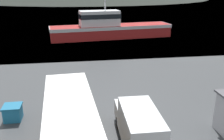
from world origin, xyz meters
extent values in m
plane|color=#475B6B|center=(0.00, 145.22, 0.00)|extent=(240.00, 240.00, 0.00)
cube|color=black|center=(-1.56, 5.96, 2.06)|extent=(3.16, 10.48, 1.17)
cube|color=white|center=(-1.56, 5.96, 3.02)|extent=(3.22, 10.69, 0.73)
cube|color=black|center=(-1.92, 11.24, 1.86)|extent=(2.22, 0.21, 1.58)
cylinder|color=black|center=(-2.92, 9.56, 0.45)|extent=(0.36, 0.92, 0.90)
cylinder|color=black|center=(-0.70, 9.71, 0.45)|extent=(0.36, 0.92, 0.90)
cube|color=silver|center=(2.17, 7.00, 1.42)|extent=(2.01, 4.10, 2.13)
cube|color=silver|center=(2.24, 9.90, 0.94)|extent=(1.96, 1.78, 1.17)
cube|color=black|center=(2.22, 9.05, 1.90)|extent=(1.63, 0.10, 0.75)
cylinder|color=black|center=(1.39, 9.68, 0.35)|extent=(0.24, 0.70, 0.70)
cylinder|color=black|center=(3.08, 9.64, 0.35)|extent=(0.24, 0.70, 0.70)
cube|color=maroon|center=(5.29, 39.42, 1.12)|extent=(21.75, 6.78, 2.25)
cube|color=silver|center=(5.29, 39.42, 1.97)|extent=(21.97, 6.84, 0.56)
cube|color=silver|center=(3.16, 39.16, 3.54)|extent=(7.15, 3.76, 2.59)
cube|color=black|center=(3.16, 39.16, 3.93)|extent=(7.30, 3.86, 0.78)
cube|color=teal|center=(-5.73, 11.68, 0.49)|extent=(1.13, 1.11, 0.98)
cube|color=#1A5F86|center=(-5.73, 11.68, 1.04)|extent=(1.25, 1.22, 0.11)
cube|color=black|center=(3.71, 51.10, 0.45)|extent=(5.99, 5.45, 0.91)
camera|label=1|loc=(-1.16, -4.68, 8.97)|focal=40.00mm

